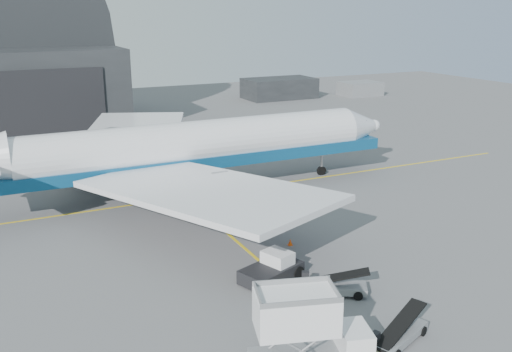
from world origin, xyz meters
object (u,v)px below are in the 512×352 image
belt_loader_b (332,286)px  airliner (180,149)px  pushback_tug (272,270)px  catering_truck (306,331)px  belt_loader_a (399,334)px

belt_loader_b → airliner: bearing=125.8°
pushback_tug → catering_truck: bearing=-128.1°
pushback_tug → belt_loader_b: size_ratio=1.08×
catering_truck → belt_loader_a: 5.94m
airliner → belt_loader_b: size_ratio=10.69×
airliner → pushback_tug: (-0.44, -20.02, -3.88)m
catering_truck → pushback_tug: size_ratio=1.36×
pushback_tug → belt_loader_b: pushback_tug is taller
pushback_tug → airliner: bearing=68.4°
catering_truck → belt_loader_a: catering_truck is taller
belt_loader_a → belt_loader_b: 6.26m
catering_truck → pushback_tug: (3.00, 9.35, -1.38)m
airliner → pushback_tug: size_ratio=9.93×
airliner → belt_loader_b: airliner is taller
airliner → belt_loader_a: 29.98m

